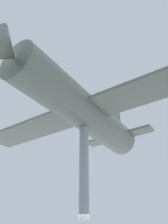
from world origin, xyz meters
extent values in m
cylinder|color=#999EA3|center=(0.00, 0.00, 3.56)|extent=(0.51, 0.51, 7.12)
cylinder|color=slate|center=(0.00, 0.00, 8.17)|extent=(3.79, 10.90, 2.12)
cube|color=slate|center=(0.00, 0.00, 8.17)|extent=(16.66, 4.87, 0.18)
cube|color=slate|center=(0.75, -4.65, 8.33)|extent=(5.37, 1.83, 0.18)
cube|color=slate|center=(0.75, -4.65, 9.55)|extent=(0.35, 1.11, 2.33)
cone|color=slate|center=(-0.94, 5.86, 8.17)|extent=(1.96, 1.45, 1.80)
camera|label=1|loc=(-7.73, 8.31, 1.33)|focal=35.00mm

